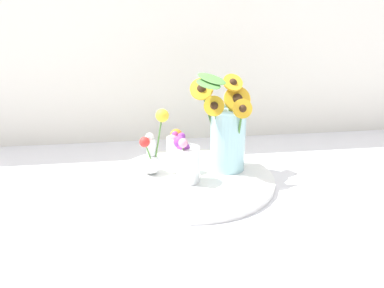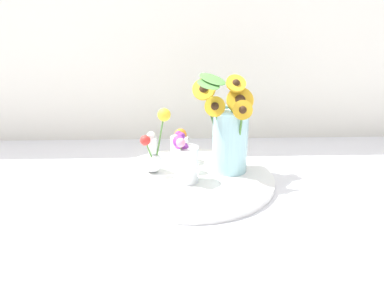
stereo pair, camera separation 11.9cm
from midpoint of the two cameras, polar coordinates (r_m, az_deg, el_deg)
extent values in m
plane|color=silver|center=(1.14, 1.95, -8.30)|extent=(6.00, 6.00, 0.00)
cylinder|color=white|center=(1.24, 2.77, -5.45)|extent=(0.54, 0.54, 0.02)
cylinder|color=#9ED1D6|center=(1.26, 8.52, 0.31)|extent=(0.12, 0.12, 0.20)
torus|color=#9ED1D6|center=(1.23, 8.76, 5.00)|extent=(0.12, 0.12, 0.01)
cylinder|color=#427533|center=(1.25, 9.30, 2.18)|extent=(0.06, 0.05, 0.18)
cylinder|color=gold|center=(1.26, 10.61, 6.69)|extent=(0.07, 0.05, 0.06)
sphere|color=#382314|center=(1.26, 10.61, 6.69)|extent=(0.03, 0.03, 0.03)
cylinder|color=#427533|center=(1.26, 9.29, 1.90)|extent=(0.03, 0.02, 0.21)
cylinder|color=gold|center=(1.23, 10.10, 6.55)|extent=(0.10, 0.06, 0.09)
sphere|color=#382314|center=(1.23, 10.10, 6.55)|extent=(0.04, 0.04, 0.04)
cylinder|color=#427533|center=(1.24, 6.18, 2.61)|extent=(0.07, 0.03, 0.24)
cylinder|color=gold|center=(1.22, 4.65, 8.29)|extent=(0.09, 0.06, 0.08)
sphere|color=#382314|center=(1.22, 4.65, 8.29)|extent=(0.03, 0.03, 0.03)
cylinder|color=#427533|center=(1.22, 6.99, 1.79)|extent=(0.04, 0.03, 0.17)
cylinder|color=gold|center=(1.18, 6.42, 5.66)|extent=(0.08, 0.04, 0.07)
sphere|color=#382314|center=(1.18, 6.42, 5.66)|extent=(0.03, 0.03, 0.03)
cylinder|color=#427533|center=(1.21, 10.04, 0.94)|extent=(0.01, 0.06, 0.19)
cylinder|color=gold|center=(1.15, 10.68, 5.08)|extent=(0.06, 0.03, 0.06)
sphere|color=#382314|center=(1.15, 10.68, 5.08)|extent=(0.03, 0.03, 0.03)
cylinder|color=#427533|center=(1.23, 8.68, 3.56)|extent=(0.04, 0.05, 0.23)
cylinder|color=gold|center=(1.23, 9.51, 9.07)|extent=(0.07, 0.05, 0.06)
sphere|color=#382314|center=(1.23, 9.51, 9.07)|extent=(0.03, 0.03, 0.03)
ellipsoid|color=#477F38|center=(1.16, 6.09, 9.79)|extent=(0.11, 0.13, 0.03)
ellipsoid|color=#477F38|center=(1.14, 5.49, 9.02)|extent=(0.09, 0.10, 0.03)
cylinder|color=white|center=(1.17, 2.06, -3.18)|extent=(0.08, 0.08, 0.12)
cylinder|color=#568E42|center=(1.17, 1.26, -1.65)|extent=(0.02, 0.01, 0.09)
sphere|color=purple|center=(1.16, 0.89, 0.35)|extent=(0.04, 0.04, 0.04)
cylinder|color=#568E42|center=(1.18, 1.71, -1.80)|extent=(0.02, 0.02, 0.12)
sphere|color=purple|center=(1.17, 1.26, 1.16)|extent=(0.02, 0.02, 0.02)
cylinder|color=#568E42|center=(1.15, 1.34, -2.02)|extent=(0.01, 0.03, 0.10)
sphere|color=pink|center=(1.12, 1.31, 0.15)|extent=(0.03, 0.03, 0.03)
cylinder|color=#568E42|center=(1.17, 2.03, -2.80)|extent=(0.03, 0.01, 0.09)
sphere|color=purple|center=(1.15, 1.40, -0.74)|extent=(0.04, 0.04, 0.04)
sphere|color=white|center=(1.26, -3.25, -2.87)|extent=(0.07, 0.07, 0.07)
cylinder|color=white|center=(1.23, -3.30, -0.25)|extent=(0.03, 0.03, 0.06)
cylinder|color=#4C8438|center=(1.22, -3.61, -1.60)|extent=(0.03, 0.03, 0.10)
sphere|color=red|center=(1.20, -4.33, 0.51)|extent=(0.03, 0.03, 0.03)
cylinder|color=#4C8438|center=(1.23, -2.15, 0.86)|extent=(0.03, 0.03, 0.15)
sphere|color=yellow|center=(1.22, -1.49, 4.44)|extent=(0.04, 0.04, 0.04)
cylinder|color=#4C8438|center=(1.24, -3.14, -1.06)|extent=(0.02, 0.02, 0.10)
sphere|color=white|center=(1.23, -3.49, 1.23)|extent=(0.03, 0.03, 0.03)
cylinder|color=white|center=(1.33, 0.62, -0.88)|extent=(0.06, 0.06, 0.09)
cylinder|color=#4C8438|center=(1.32, 0.44, -0.35)|extent=(0.01, 0.01, 0.07)
sphere|color=pink|center=(1.31, 0.36, 1.01)|extent=(0.03, 0.03, 0.03)
cylinder|color=#4C8438|center=(1.32, 0.64, 0.08)|extent=(0.01, 0.02, 0.07)
sphere|color=#C6337A|center=(1.31, 0.53, 1.46)|extent=(0.02, 0.02, 0.02)
cylinder|color=#4C8438|center=(1.34, 0.90, -0.27)|extent=(0.01, 0.01, 0.08)
sphere|color=orange|center=(1.33, 0.80, 1.40)|extent=(0.04, 0.04, 0.04)
camera|label=1|loc=(0.06, -87.14, 0.99)|focal=35.00mm
camera|label=2|loc=(0.06, 92.86, -0.99)|focal=35.00mm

